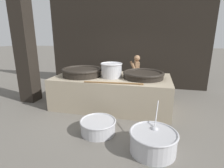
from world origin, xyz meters
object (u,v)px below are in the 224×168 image
cook (136,74)px  prep_bowl_meat (98,126)px  stock_pot (111,70)px  giant_wok_far (143,75)px  prep_bowl_vegetables (153,141)px  giant_wok_near (82,72)px

cook → prep_bowl_meat: (-0.56, -2.86, -0.65)m
stock_pot → prep_bowl_meat: bearing=-87.6°
giant_wok_far → prep_bowl_vegetables: giant_wok_far is taller
stock_pot → cook: (0.62, 1.28, -0.37)m
giant_wok_far → cook: (-0.32, 1.15, -0.25)m
giant_wok_near → prep_bowl_vegetables: (2.26, -1.97, -0.86)m
stock_pot → cook: bearing=64.0°
prep_bowl_meat → cook: bearing=78.9°
cook → prep_bowl_meat: size_ratio=1.81×
cook → prep_bowl_vegetables: cook is taller
prep_bowl_meat → giant_wok_far: bearing=62.7°
giant_wok_near → giant_wok_far: 1.90m
stock_pot → prep_bowl_vegetables: (1.31, -1.98, -0.96)m
giant_wok_near → prep_bowl_meat: size_ratio=1.49×
giant_wok_near → giant_wok_far: (1.90, 0.14, -0.03)m
stock_pot → prep_bowl_vegetables: bearing=-56.5°
stock_pot → giant_wok_far: bearing=7.8°
cook → prep_bowl_vegetables: bearing=88.7°
giant_wok_near → prep_bowl_vegetables: giant_wok_near is taller
prep_bowl_meat → giant_wok_near: bearing=123.0°
giant_wok_far → giant_wok_near: bearing=-175.7°
prep_bowl_vegetables → prep_bowl_meat: (-1.25, 0.41, -0.06)m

